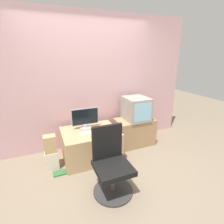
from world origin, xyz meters
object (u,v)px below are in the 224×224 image
mouse (100,131)px  cardboard_box_lower (52,160)px  crt_tv (136,109)px  keyboard (88,133)px  main_monitor (85,119)px  book (60,173)px  office_chair (111,166)px

mouse → cardboard_box_lower: size_ratio=0.17×
mouse → crt_tv: 0.92m
crt_tv → cardboard_box_lower: bearing=-172.5°
keyboard → crt_tv: 1.12m
main_monitor → book: 1.01m
mouse → office_chair: bearing=-98.5°
mouse → office_chair: 0.84m
main_monitor → office_chair: office_chair is taller
book → mouse: bearing=13.0°
keyboard → cardboard_box_lower: bearing=179.9°
mouse → book: (-0.77, -0.18, -0.54)m
keyboard → crt_tv: (1.07, 0.23, 0.25)m
keyboard → mouse: size_ratio=5.47×
main_monitor → keyboard: bearing=-93.4°
office_chair → book: 0.98m
keyboard → mouse: (0.22, -0.01, 0.01)m
mouse → book: bearing=-167.0°
main_monitor → keyboard: 0.30m
crt_tv → office_chair: (-0.98, -1.05, -0.41)m
keyboard → office_chair: 0.84m
main_monitor → crt_tv: size_ratio=0.97×
mouse → crt_tv: crt_tv is taller
crt_tv → book: size_ratio=2.59×
keyboard → mouse: 0.22m
mouse → book: size_ratio=0.27×
office_chair → book: office_chair is taller
crt_tv → cardboard_box_lower: 1.84m
keyboard → cardboard_box_lower: size_ratio=0.95×
mouse → crt_tv: size_ratio=0.11×
crt_tv → cardboard_box_lower: size_ratio=1.64×
cardboard_box_lower → book: bearing=-65.4°
main_monitor → crt_tv: bearing=-0.8°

